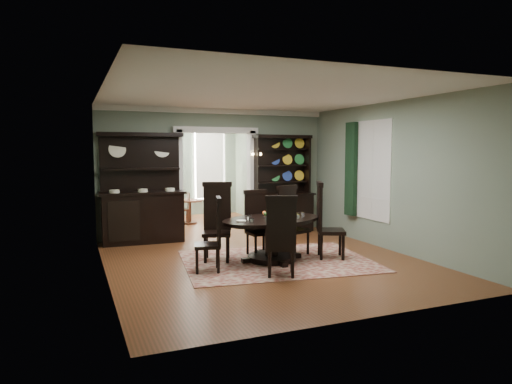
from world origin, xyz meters
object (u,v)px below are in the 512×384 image
at_px(dining_table, 272,231).
at_px(welsh_dresser, 283,197).
at_px(parlor_table, 190,208).
at_px(sideboard, 142,204).

distance_m(dining_table, welsh_dresser, 3.08).
bearing_deg(welsh_dresser, dining_table, -124.91).
relative_size(dining_table, parlor_table, 3.19).
xyz_separation_m(dining_table, welsh_dresser, (1.51, 2.67, 0.32)).
relative_size(dining_table, welsh_dresser, 0.95).
xyz_separation_m(welsh_dresser, parlor_table, (-1.87, 2.05, -0.44)).
bearing_deg(sideboard, welsh_dresser, 2.23).
distance_m(sideboard, welsh_dresser, 3.44).
height_order(sideboard, parlor_table, sideboard).
bearing_deg(sideboard, parlor_table, 54.63).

